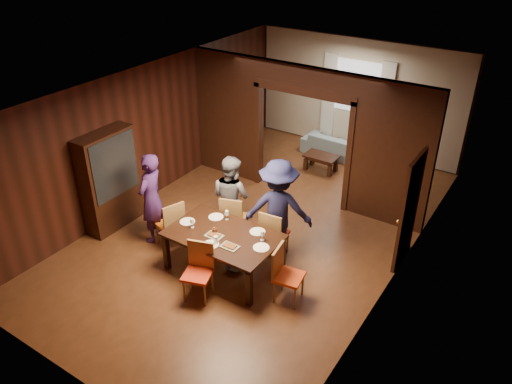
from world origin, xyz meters
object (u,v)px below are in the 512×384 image
Objects in this scene: person_navy at (278,209)px; coffee_table at (321,163)px; person_grey at (231,197)px; chair_left at (170,223)px; chair_far_l at (234,217)px; hutch at (110,180)px; chair_right at (289,275)px; sofa at (340,146)px; chair_far_r at (275,233)px; person_purple at (151,198)px; dining_table at (224,252)px; chair_near at (197,273)px.

coffee_table is (-0.83, 3.43, -0.74)m from person_navy.
person_grey is 1.24m from chair_left.
person_navy is at bearing 164.92° from chair_far_l.
hutch is (-3.22, -0.97, 0.06)m from person_navy.
hutch is (-4.03, 0.03, 0.52)m from chair_right.
person_navy is 1.95× the size of chair_left.
coffee_table is (0.22, 3.40, -0.64)m from person_grey.
sofa is at bearing 65.30° from hutch.
chair_far_r is at bearing 33.42° from chair_right.
person_purple reaches higher than chair_far_l.
person_purple is 1.02m from hutch.
dining_table is at bearing 54.09° from chair_far_r.
hutch is at bearing -67.30° from chair_left.
chair_left and chair_near have the same top height.
person_purple is 0.57m from chair_left.
chair_far_r and chair_near have the same top height.
chair_far_r is (-0.01, -0.09, -0.46)m from person_navy.
person_navy is 0.99× the size of dining_table.
chair_far_l is at bearing 52.99° from chair_right.
chair_right and chair_far_r have the same top height.
person_purple is at bearing 79.59° from chair_right.
person_grey is at bearing 52.65° from chair_right.
sofa is at bearing -171.72° from chair_left.
sofa is (0.29, 4.36, -0.56)m from person_grey.
chair_far_r is 3.37m from hutch.
sofa is (1.45, 5.28, -0.61)m from person_purple.
person_grey is at bearing -26.00° from person_navy.
sofa is at bearing 7.61° from chair_right.
coffee_table is 5.07m from hutch.
chair_far_l is (-1.74, 0.94, 0.00)m from chair_right.
person_navy is 1.95× the size of chair_right.
person_purple is 1.84× the size of chair_near.
chair_far_r is at bearing 133.41° from chair_left.
chair_left reaches higher than sofa.
chair_far_r is 0.48× the size of hutch.
person_purple is 0.94× the size of dining_table.
person_purple is 2.38m from chair_far_r.
person_navy is 0.97× the size of sofa.
chair_left is 1.00× the size of chair_near.
person_grey is at bearing -51.97° from chair_far_l.
chair_left and chair_far_l have the same top height.
person_grey is 0.89× the size of person_navy.
chair_far_l is at bearing 152.94° from chair_left.
person_grey is 0.86× the size of sofa.
chair_near is (-0.45, -1.66, 0.00)m from chair_far_r.
person_navy is 2.36× the size of coffee_table.
person_purple reaches higher than chair_far_r.
hutch reaches higher than person_purple.
chair_near is (-1.26, -0.76, 0.00)m from chair_right.
chair_near is 2.92m from hutch.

